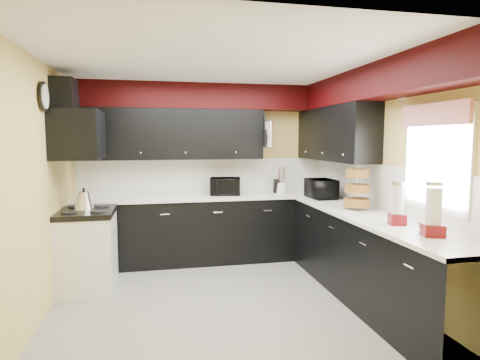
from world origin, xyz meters
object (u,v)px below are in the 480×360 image
Objects in this scene: microwave at (322,189)px; utensil_crock at (282,188)px; knife_block at (276,186)px; toaster_oven at (225,186)px; kettle at (84,200)px.

microwave reaches higher than utensil_crock.
utensil_crock is 0.82× the size of knife_block.
toaster_oven is 0.84m from utensil_crock.
toaster_oven reaches higher than utensil_crock.
microwave is 2.89× the size of utensil_crock.
microwave is at bearing 2.09° from kettle.
utensil_crock is (-0.37, 0.59, -0.05)m from microwave.
knife_block is (0.77, 0.04, -0.02)m from toaster_oven.
kettle is at bearing -146.75° from toaster_oven.
toaster_oven reaches higher than knife_block.
knife_block reaches higher than kettle.
knife_block is 0.87× the size of kettle.
kettle is at bearing -165.20° from utensil_crock.
kettle is at bearing -152.84° from knife_block.
knife_block is at bearing 146.52° from utensil_crock.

